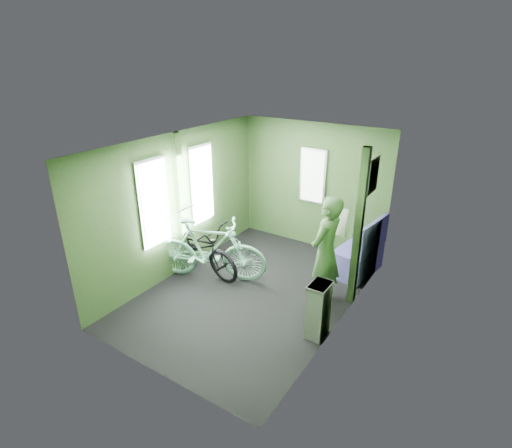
{
  "coord_description": "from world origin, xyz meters",
  "views": [
    {
      "loc": [
        2.88,
        -4.35,
        3.39
      ],
      "look_at": [
        0.0,
        0.1,
        1.1
      ],
      "focal_mm": 28.0,
      "sensor_mm": 36.0,
      "label": 1
    }
  ],
  "objects_px": {
    "bicycle_black": "(199,270)",
    "bicycle_mint": "(210,280)",
    "waste_box": "(318,310)",
    "bench_seat": "(359,257)",
    "passenger": "(325,252)"
  },
  "relations": [
    {
      "from": "bicycle_black",
      "to": "waste_box",
      "type": "relative_size",
      "value": 2.33
    },
    {
      "from": "bicycle_black",
      "to": "bench_seat",
      "type": "distance_m",
      "value": 2.68
    },
    {
      "from": "bicycle_mint",
      "to": "passenger",
      "type": "bearing_deg",
      "value": -99.1
    },
    {
      "from": "bicycle_mint",
      "to": "bench_seat",
      "type": "bearing_deg",
      "value": -73.35
    },
    {
      "from": "bicycle_black",
      "to": "waste_box",
      "type": "height_order",
      "value": "waste_box"
    },
    {
      "from": "bicycle_mint",
      "to": "waste_box",
      "type": "height_order",
      "value": "waste_box"
    },
    {
      "from": "bicycle_black",
      "to": "bicycle_mint",
      "type": "height_order",
      "value": "bicycle_mint"
    },
    {
      "from": "bicycle_black",
      "to": "passenger",
      "type": "distance_m",
      "value": 2.3
    },
    {
      "from": "bicycle_black",
      "to": "bicycle_mint",
      "type": "distance_m",
      "value": 0.39
    },
    {
      "from": "bicycle_mint",
      "to": "bicycle_black",
      "type": "bearing_deg",
      "value": 46.59
    },
    {
      "from": "passenger",
      "to": "waste_box",
      "type": "distance_m",
      "value": 0.88
    },
    {
      "from": "bicycle_mint",
      "to": "bench_seat",
      "type": "relative_size",
      "value": 1.88
    },
    {
      "from": "bicycle_black",
      "to": "bicycle_mint",
      "type": "relative_size",
      "value": 0.97
    },
    {
      "from": "passenger",
      "to": "waste_box",
      "type": "bearing_deg",
      "value": 24.3
    },
    {
      "from": "bicycle_mint",
      "to": "bench_seat",
      "type": "height_order",
      "value": "bench_seat"
    }
  ]
}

